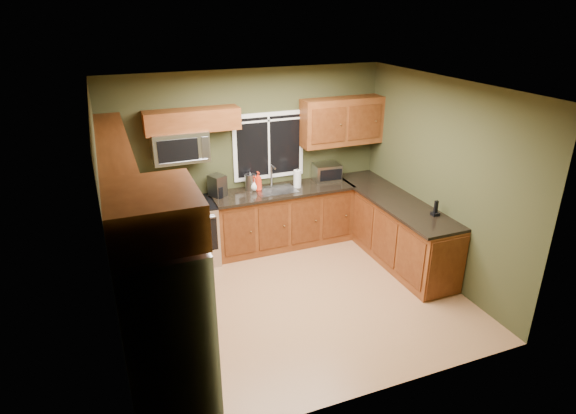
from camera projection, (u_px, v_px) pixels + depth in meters
floor at (294, 299)px, 6.26m from camera, size 4.20×4.20×0.00m
ceiling at (296, 88)px, 5.20m from camera, size 4.20×4.20×0.00m
back_wall at (250, 160)px, 7.27m from camera, size 4.20×0.00×4.20m
front_wall at (373, 277)px, 4.19m from camera, size 4.20×0.00×4.20m
left_wall at (109, 231)px, 5.02m from camera, size 0.00×3.60×3.60m
right_wall at (440, 181)px, 6.44m from camera, size 0.00×3.60×3.60m
window at (269, 146)px, 7.27m from camera, size 1.12×0.03×1.02m
base_cabinets_left at (144, 278)px, 5.88m from camera, size 0.60×2.65×0.90m
countertop_left at (141, 243)px, 5.70m from camera, size 0.65×2.65×0.04m
base_cabinets_back at (283, 218)px, 7.50m from camera, size 2.17×0.60×0.90m
countertop_back at (283, 190)px, 7.30m from camera, size 2.17×0.65×0.04m
base_cabinets_peninsula at (393, 229)px, 7.15m from camera, size 0.60×2.52×0.90m
countertop_peninsula at (394, 199)px, 6.97m from camera, size 0.65×2.50×0.04m
upper_cabinets_left at (116, 169)px, 5.28m from camera, size 0.33×2.65×0.72m
upper_cabinets_back_left at (192, 120)px, 6.56m from camera, size 1.30×0.33×0.30m
upper_cabinets_back_right at (342, 121)px, 7.42m from camera, size 1.30×0.33×0.72m
upper_cabinet_over_fridge at (153, 213)px, 3.76m from camera, size 0.72×0.90×0.38m
refrigerator at (167, 331)px, 4.20m from camera, size 0.74×0.90×1.80m
range at (189, 233)px, 6.98m from camera, size 0.76×0.69×0.94m
microwave at (180, 146)px, 6.60m from camera, size 0.76×0.41×0.42m
sink at (276, 189)px, 7.26m from camera, size 0.60×0.42×0.36m
toaster_oven at (327, 172)px, 7.63m from camera, size 0.45×0.36×0.26m
coffee_maker at (218, 187)px, 6.98m from camera, size 0.27×0.31×0.32m
kettle at (250, 181)px, 7.23m from camera, size 0.17×0.17×0.30m
paper_towel_roll at (297, 179)px, 7.32m from camera, size 0.14×0.14×0.30m
soap_bottle_a at (258, 181)px, 7.19m from camera, size 0.12×0.12×0.29m
soap_bottle_c at (254, 184)px, 7.22m from camera, size 0.15×0.15×0.18m
cordless_phone at (435, 211)px, 6.38m from camera, size 0.10×0.10×0.21m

